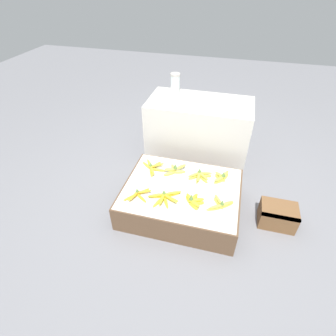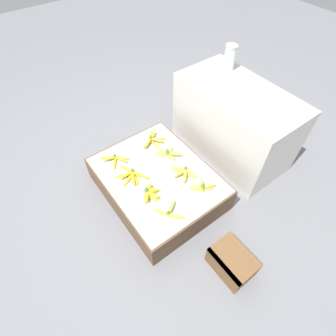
# 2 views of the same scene
# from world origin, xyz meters

# --- Properties ---
(ground_plane) EXTENTS (10.00, 10.00, 0.00)m
(ground_plane) POSITION_xyz_m (0.00, 0.00, 0.00)
(ground_plane) COLOR slate
(display_platform) EXTENTS (1.03, 0.81, 0.25)m
(display_platform) POSITION_xyz_m (0.00, 0.00, 0.13)
(display_platform) COLOR brown
(display_platform) RESTS_ON ground_plane
(back_vendor_table) EXTENTS (1.09, 0.57, 0.69)m
(back_vendor_table) POSITION_xyz_m (-0.01, 0.87, 0.34)
(back_vendor_table) COLOR beige
(back_vendor_table) RESTS_ON ground_plane
(wooden_crate) EXTENTS (0.31, 0.22, 0.19)m
(wooden_crate) POSITION_xyz_m (0.85, 0.04, 0.10)
(wooden_crate) COLOR brown
(wooden_crate) RESTS_ON ground_plane
(banana_bunch_front_left) EXTENTS (0.21, 0.22, 0.08)m
(banana_bunch_front_left) POSITION_xyz_m (-0.33, -0.20, 0.28)
(banana_bunch_front_left) COLOR gold
(banana_bunch_front_left) RESTS_ON display_platform
(banana_bunch_front_midleft) EXTENTS (0.28, 0.24, 0.09)m
(banana_bunch_front_midleft) POSITION_xyz_m (-0.11, -0.18, 0.28)
(banana_bunch_front_midleft) COLOR yellow
(banana_bunch_front_midleft) RESTS_ON display_platform
(banana_bunch_front_midright) EXTENTS (0.18, 0.17, 0.11)m
(banana_bunch_front_midright) POSITION_xyz_m (0.13, -0.16, 0.29)
(banana_bunch_front_midright) COLOR yellow
(banana_bunch_front_midright) RESTS_ON display_platform
(banana_bunch_front_right) EXTENTS (0.22, 0.18, 0.09)m
(banana_bunch_front_right) POSITION_xyz_m (0.35, -0.14, 0.28)
(banana_bunch_front_right) COLOR gold
(banana_bunch_front_right) RESTS_ON display_platform
(banana_bunch_middle_left) EXTENTS (0.26, 0.26, 0.09)m
(banana_bunch_middle_left) POSITION_xyz_m (-0.33, 0.18, 0.28)
(banana_bunch_middle_left) COLOR gold
(banana_bunch_middle_left) RESTS_ON display_platform
(banana_bunch_middle_midleft) EXTENTS (0.20, 0.20, 0.11)m
(banana_bunch_middle_midleft) POSITION_xyz_m (-0.11, 0.20, 0.29)
(banana_bunch_middle_midleft) COLOR #DBCC4C
(banana_bunch_middle_midleft) RESTS_ON display_platform
(banana_bunch_middle_midright) EXTENTS (0.22, 0.16, 0.10)m
(banana_bunch_middle_midright) POSITION_xyz_m (0.13, 0.17, 0.28)
(banana_bunch_middle_midright) COLOR gold
(banana_bunch_middle_midright) RESTS_ON display_platform
(banana_bunch_middle_right) EXTENTS (0.14, 0.19, 0.11)m
(banana_bunch_middle_right) POSITION_xyz_m (0.33, 0.20, 0.29)
(banana_bunch_middle_right) COLOR gold
(banana_bunch_middle_right) RESTS_ON display_platform
(glass_jar) EXTENTS (0.11, 0.11, 0.22)m
(glass_jar) POSITION_xyz_m (-0.32, 1.02, 0.80)
(glass_jar) COLOR silver
(glass_jar) RESTS_ON back_vendor_table
(foam_tray_white) EXTENTS (0.28, 0.19, 0.02)m
(foam_tray_white) POSITION_xyz_m (-0.33, 0.76, 0.69)
(foam_tray_white) COLOR white
(foam_tray_white) RESTS_ON back_vendor_table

